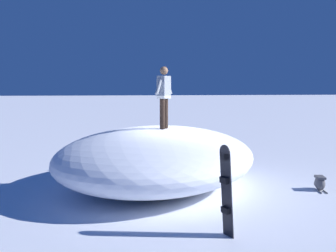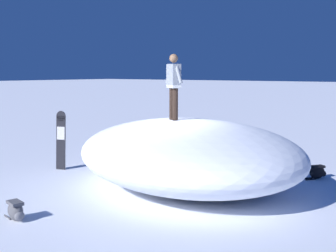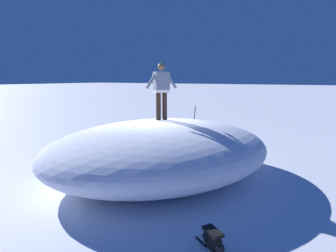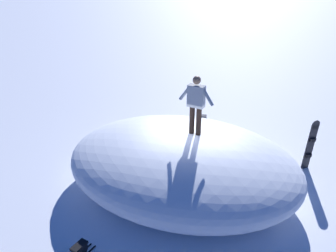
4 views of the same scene
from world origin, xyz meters
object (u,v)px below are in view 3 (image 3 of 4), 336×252
snowboarder_standing (161,88)px  snowboard_primary_upright (194,125)px  backpack_near (85,145)px  backpack_far (213,240)px

snowboarder_standing → snowboard_primary_upright: size_ratio=0.96×
snowboard_primary_upright → snowboarder_standing: bearing=-170.4°
backpack_near → backpack_far: backpack_near is taller
backpack_far → backpack_near: bearing=62.5°
snowboard_primary_upright → backpack_near: 4.53m
backpack_near → backpack_far: bearing=-117.5°
snowboarder_standing → snowboard_primary_upright: snowboarder_standing is taller
snowboarder_standing → backpack_far: 4.54m
backpack_near → backpack_far: (-3.52, -6.77, -0.01)m
backpack_far → snowboarder_standing: bearing=44.3°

